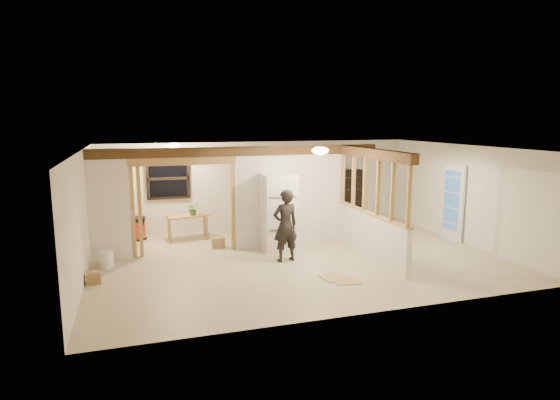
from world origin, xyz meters
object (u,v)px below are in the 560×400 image
object	(u,v)px
refrigerator	(278,213)
shop_vac	(137,228)
work_table	(188,227)
bookshelf	(348,196)
woman	(285,226)

from	to	relation	value
refrigerator	shop_vac	distance (m)	3.90
work_table	bookshelf	world-z (taller)	bookshelf
refrigerator	work_table	distance (m)	2.69
woman	bookshelf	world-z (taller)	bookshelf
shop_vac	bookshelf	xyz separation A→B (m)	(6.16, 0.20, 0.51)
refrigerator	shop_vac	bearing A→B (deg)	147.30
refrigerator	woman	xyz separation A→B (m)	(-0.11, -0.88, -0.12)
refrigerator	shop_vac	xyz separation A→B (m)	(-3.24, 2.08, -0.62)
woman	shop_vac	size ratio (longest dim) A/B	2.65
refrigerator	woman	bearing A→B (deg)	-97.40
shop_vac	woman	bearing A→B (deg)	-43.47
work_table	shop_vac	distance (m)	1.31
work_table	shop_vac	bearing A→B (deg)	152.57
work_table	bookshelf	distance (m)	4.95
shop_vac	bookshelf	bearing A→B (deg)	1.85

